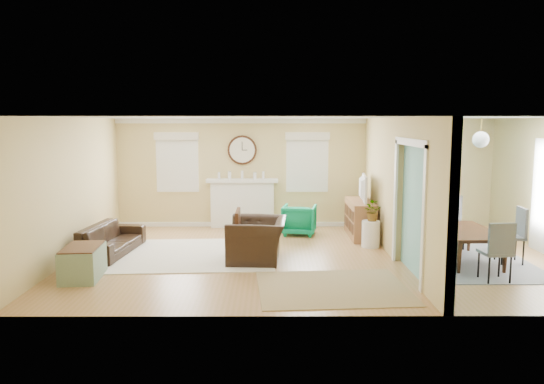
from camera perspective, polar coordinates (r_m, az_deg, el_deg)
The scene contains 27 objects.
floor at distance 10.02m, azimuth 4.62°, elevation -7.04°, with size 9.00×9.00×0.00m, color olive.
wall_back at distance 12.75m, azimuth 3.56°, elevation 2.07°, with size 9.00×0.02×2.60m, color #D1BC76.
wall_front at distance 6.83m, azimuth 6.84°, elevation -2.87°, with size 9.00×0.02×2.60m, color #D1BC76.
wall_left at distance 10.41m, azimuth -20.82°, elevation 0.32°, with size 0.02×6.00×2.60m, color #D1BC76.
ceiling at distance 9.70m, azimuth 4.79°, elevation 7.99°, with size 9.00×6.00×0.02m, color white.
partition at distance 10.28m, azimuth 12.99°, elevation 0.86°, with size 0.17×6.00×2.60m.
fireplace at distance 12.71m, azimuth -3.20°, elevation -1.14°, with size 1.70×0.30×1.17m.
wall_clock at distance 12.66m, azimuth -3.22°, elevation 4.53°, with size 0.70×0.07×0.70m.
window_left at distance 12.84m, azimuth -10.16°, elevation 3.61°, with size 1.05×0.13×1.42m.
window_right at distance 12.68m, azimuth 3.81°, elevation 3.66°, with size 1.05×0.13×1.42m.
pendant at distance 10.40m, azimuth 21.53°, elevation 5.26°, with size 0.30×0.30×0.55m.
rug_cream at distance 10.32m, azimuth -8.35°, elevation -6.62°, with size 2.96×2.56×0.02m, color beige.
rug_jute at distance 8.29m, azimuth 6.52°, elevation -10.20°, with size 2.26×1.85×0.01m, color #9C855B.
rug_grey at distance 10.34m, azimuth 20.10°, elevation -7.01°, with size 2.23×2.79×0.01m, color slate.
sofa at distance 10.68m, azimuth -16.99°, elevation -4.89°, with size 1.93×0.75×0.56m, color black.
eames_chair at distance 9.71m, azimuth -1.61°, elevation -5.17°, with size 1.18×1.03×0.77m, color black.
green_chair at distance 11.92m, azimuth 2.94°, elevation -3.00°, with size 0.72×0.74×0.67m, color #02803E.
trunk at distance 9.17m, azimuth -19.69°, elevation -7.16°, with size 0.64×0.96×0.53m.
credenza at distance 11.83m, azimuth 9.44°, elevation -2.86°, with size 0.50×1.46×0.80m.
tv at distance 11.72m, azimuth 9.43°, elevation 0.43°, with size 0.99×0.13×0.57m, color black.
garden_stool at distance 10.93m, azimuth 10.58°, elevation -4.46°, with size 0.37×0.37×0.54m, color white.
potted_plant at distance 10.85m, azimuth 10.64°, elevation -2.04°, with size 0.36×0.31×0.40m, color #337F33.
dining_table at distance 10.27m, azimuth 20.17°, elevation -5.43°, with size 1.69×0.94×0.59m, color #432512.
dining_chair_n at distance 11.20m, azimuth 18.84°, elevation -2.67°, with size 0.49×0.49×1.04m.
dining_chair_s at distance 9.16m, azimuth 22.90°, elevation -5.34°, with size 0.46×0.46×0.98m.
dining_chair_w at distance 9.97m, azimuth 16.69°, elevation -3.81°, with size 0.51×0.51×1.04m.
dining_chair_e at distance 10.40m, azimuth 24.24°, elevation -3.79°, with size 0.48×0.48×1.01m.
Camera 1 is at (-0.84, -9.66, 2.54)m, focal length 35.00 mm.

